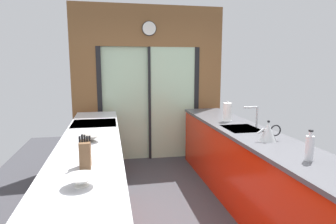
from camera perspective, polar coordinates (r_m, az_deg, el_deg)
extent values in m
cube|color=#38383D|center=(3.79, 0.41, -17.50)|extent=(5.04, 7.60, 0.02)
cube|color=brown|center=(5.20, -3.81, 16.49)|extent=(2.64, 0.08, 0.70)
cube|color=#B2D1AD|center=(5.18, -8.29, 1.47)|extent=(0.80, 0.02, 2.00)
cube|color=#B2D1AD|center=(5.26, 0.92, 1.67)|extent=(0.80, 0.02, 2.00)
cube|color=black|center=(5.16, -13.16, 1.28)|extent=(0.08, 0.10, 2.00)
cube|color=black|center=(5.39, 5.45, 1.82)|extent=(0.08, 0.10, 2.00)
cube|color=black|center=(5.20, -3.65, 1.58)|extent=(0.04, 0.10, 2.00)
cube|color=brown|center=(5.17, -15.93, 1.19)|extent=(0.42, 0.08, 2.00)
cube|color=brown|center=(5.46, 7.97, 1.88)|extent=(0.42, 0.08, 2.00)
cylinder|color=white|center=(5.13, -3.71, 16.02)|extent=(0.23, 0.03, 0.23)
torus|color=black|center=(5.13, -3.71, 16.02)|extent=(0.25, 0.02, 0.25)
cube|color=red|center=(2.70, -15.46, -18.80)|extent=(0.58, 2.55, 0.88)
cube|color=red|center=(4.76, -13.69, -6.30)|extent=(0.58, 0.65, 0.88)
cube|color=#BCBCC1|center=(3.12, -15.06, -5.85)|extent=(0.62, 3.80, 0.04)
cube|color=red|center=(3.64, 15.91, -11.32)|extent=(0.58, 3.80, 0.88)
cube|color=#4C4C51|center=(3.50, 16.25, -4.25)|extent=(0.62, 3.80, 0.04)
cube|color=#B7BABC|center=(3.71, 14.19, -3.48)|extent=(0.40, 0.48, 0.05)
cylinder|color=#B7BABC|center=(3.77, 17.03, -0.94)|extent=(0.02, 0.02, 0.27)
cylinder|color=#B7BABC|center=(3.71, 15.89, 0.90)|extent=(0.18, 0.02, 0.02)
cube|color=#B7BABC|center=(4.16, -14.00, -8.59)|extent=(0.58, 0.60, 0.88)
cube|color=black|center=(4.14, -9.91, -7.94)|extent=(0.01, 0.48, 0.28)
cube|color=black|center=(4.04, -14.26, -2.30)|extent=(0.58, 0.60, 0.03)
cylinder|color=#B7BABC|center=(3.88, -9.89, -4.21)|extent=(0.02, 0.04, 0.04)
cylinder|color=#B7BABC|center=(4.06, -9.96, -3.62)|extent=(0.02, 0.04, 0.04)
cylinder|color=#B7BABC|center=(4.24, -10.03, -3.08)|extent=(0.02, 0.04, 0.04)
cylinder|color=silver|center=(2.02, -16.52, -13.67)|extent=(0.09, 0.09, 0.01)
cone|color=silver|center=(2.01, -16.57, -12.72)|extent=(0.21, 0.21, 0.06)
cylinder|color=gray|center=(3.08, -14.75, -5.59)|extent=(0.09, 0.09, 0.01)
cone|color=gray|center=(3.07, -14.77, -4.94)|extent=(0.20, 0.20, 0.06)
cube|color=brown|center=(2.32, -15.89, -8.03)|extent=(0.08, 0.14, 0.21)
cylinder|color=black|center=(2.29, -16.92, -5.20)|extent=(0.02, 0.02, 0.05)
cylinder|color=black|center=(2.28, -16.48, -5.02)|extent=(0.02, 0.02, 0.07)
cylinder|color=black|center=(2.28, -16.02, -5.06)|extent=(0.02, 0.02, 0.06)
cylinder|color=black|center=(2.28, -15.57, -5.16)|extent=(0.02, 0.02, 0.05)
cylinder|color=black|center=(2.28, -15.12, -5.15)|extent=(0.02, 0.02, 0.05)
cone|color=#B7BABC|center=(3.17, 19.00, -3.67)|extent=(0.18, 0.18, 0.19)
sphere|color=black|center=(3.14, 19.10, -1.76)|extent=(0.03, 0.03, 0.03)
cylinder|color=#B7BABC|center=(3.12, 17.73, -3.60)|extent=(0.08, 0.02, 0.07)
torus|color=black|center=(3.21, 20.32, -3.41)|extent=(0.12, 0.01, 0.12)
cylinder|color=silver|center=(2.65, 25.97, -6.42)|extent=(0.07, 0.07, 0.21)
cylinder|color=silver|center=(2.62, 26.16, -3.84)|extent=(0.03, 0.03, 0.04)
cylinder|color=black|center=(2.62, 26.20, -3.31)|extent=(0.04, 0.04, 0.01)
cylinder|color=#B7BABC|center=(4.11, 11.49, -1.72)|extent=(0.13, 0.13, 0.01)
cylinder|color=white|center=(4.09, 11.55, 0.05)|extent=(0.11, 0.11, 0.24)
sphere|color=#B7BABC|center=(4.07, 11.61, 1.95)|extent=(0.03, 0.03, 0.03)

